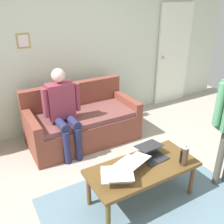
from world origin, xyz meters
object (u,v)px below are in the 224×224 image
at_px(person_seated, 63,108).
at_px(laptop_left, 130,163).
at_px(couch, 82,122).
at_px(interior_door, 173,55).
at_px(french_press, 184,155).
at_px(laptop_center, 152,154).
at_px(laptop_right, 117,175).
at_px(coffee_table, 143,170).

bearing_deg(person_seated, laptop_left, 102.31).
relative_size(couch, person_seated, 1.34).
bearing_deg(interior_door, french_press, 50.78).
relative_size(laptop_center, laptop_right, 0.78).
bearing_deg(laptop_center, coffee_table, 25.26).
bearing_deg(person_seated, couch, -148.03).
distance_m(coffee_table, french_press, 0.49).
distance_m(laptop_left, laptop_right, 0.26).
xyz_separation_m(couch, french_press, (-0.46, 1.78, 0.28)).
relative_size(couch, laptop_center, 5.09).
bearing_deg(interior_door, laptop_right, 39.18).
height_order(interior_door, person_seated, interior_door).
bearing_deg(laptop_left, french_press, 153.39).
bearing_deg(french_press, couch, -75.66).
height_order(laptop_center, person_seated, person_seated).
bearing_deg(laptop_right, couch, -100.91).
relative_size(couch, laptop_left, 4.11).
height_order(laptop_center, laptop_right, laptop_right).
bearing_deg(couch, laptop_right, 79.09).
height_order(couch, person_seated, person_seated).
relative_size(laptop_left, person_seated, 0.33).
xyz_separation_m(coffee_table, laptop_right, (0.35, 0.03, 0.10)).
bearing_deg(french_press, interior_door, -129.22).
xyz_separation_m(laptop_right, person_seated, (0.05, -1.40, 0.22)).
bearing_deg(french_press, person_seated, -62.26).
relative_size(interior_door, french_press, 7.82).
bearing_deg(laptop_right, laptop_left, -154.46).
relative_size(interior_door, person_seated, 1.60).
xyz_separation_m(couch, laptop_right, (0.31, 1.62, 0.20)).
xyz_separation_m(interior_door, laptop_right, (2.68, 2.19, -0.51)).
bearing_deg(couch, laptop_left, 86.91).
bearing_deg(laptop_center, french_press, 126.83).
xyz_separation_m(couch, person_seated, (0.36, 0.23, 0.42)).
bearing_deg(coffee_table, laptop_center, -154.74).
bearing_deg(coffee_table, person_seated, -73.47).
relative_size(interior_door, laptop_center, 6.08).
relative_size(laptop_left, french_press, 1.59).
bearing_deg(interior_door, couch, 13.37).
height_order(interior_door, laptop_center, interior_door).
bearing_deg(coffee_table, french_press, 155.13).
xyz_separation_m(interior_door, laptop_center, (2.13, 2.06, -0.51)).
distance_m(couch, laptop_center, 1.53).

